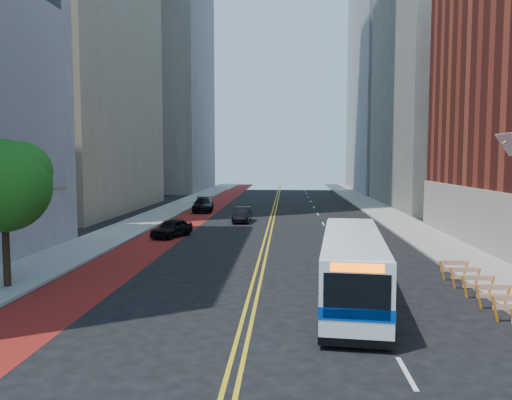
{
  "coord_description": "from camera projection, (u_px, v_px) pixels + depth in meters",
  "views": [
    {
      "loc": [
        1.44,
        -15.66,
        5.96
      ],
      "look_at": [
        -0.02,
        8.0,
        3.99
      ],
      "focal_mm": 35.0,
      "sensor_mm": 36.0,
      "label": 1
    }
  ],
  "objects": [
    {
      "name": "ground",
      "position": [
        241.0,
        343.0,
        16.16
      ],
      "size": [
        160.0,
        160.0,
        0.0
      ],
      "primitive_type": "plane",
      "color": "black",
      "rests_on": "ground"
    },
    {
      "name": "car_a",
      "position": [
        172.0,
        228.0,
        37.96
      ],
      "size": [
        2.93,
        4.36,
        1.38
      ],
      "primitive_type": "imported",
      "rotation": [
        0.0,
        0.0,
        -0.35
      ],
      "color": "black",
      "rests_on": "ground"
    },
    {
      "name": "sidewalk_right",
      "position": [
        403.0,
        224.0,
        45.25
      ],
      "size": [
        4.0,
        140.0,
        0.15
      ],
      "primitive_type": "cube",
      "color": "gray",
      "rests_on": "ground"
    },
    {
      "name": "center_line_outer",
      "position": [
        273.0,
        223.0,
        45.99
      ],
      "size": [
        0.14,
        140.0,
        0.01
      ],
      "primitive_type": "cube",
      "color": "gold",
      "rests_on": "ground"
    },
    {
      "name": "car_c",
      "position": [
        203.0,
        205.0,
        56.15
      ],
      "size": [
        2.72,
        5.61,
        1.57
      ],
      "primitive_type": "imported",
      "rotation": [
        0.0,
        0.0,
        0.1
      ],
      "color": "black",
      "rests_on": "ground"
    },
    {
      "name": "street_tree",
      "position": [
        5.0,
        182.0,
        22.46
      ],
      "size": [
        4.2,
        4.2,
        6.7
      ],
      "color": "black",
      "rests_on": "sidewalk_left"
    },
    {
      "name": "car_b",
      "position": [
        242.0,
        215.0,
        46.92
      ],
      "size": [
        1.58,
        4.3,
        1.41
      ],
      "primitive_type": "imported",
      "rotation": [
        0.0,
        0.0,
        -0.02
      ],
      "color": "black",
      "rests_on": "ground"
    },
    {
      "name": "construction_barriers",
      "position": [
        501.0,
        298.0,
        18.92
      ],
      "size": [
        1.42,
        10.91,
        1.0
      ],
      "color": "orange",
      "rests_on": "ground"
    },
    {
      "name": "center_line_inner",
      "position": [
        269.0,
        223.0,
        46.01
      ],
      "size": [
        0.14,
        140.0,
        0.01
      ],
      "primitive_type": "cube",
      "color": "gold",
      "rests_on": "ground"
    },
    {
      "name": "lane_dashes",
      "position": [
        318.0,
        214.0,
        53.66
      ],
      "size": [
        0.14,
        98.2,
        0.01
      ],
      "color": "silver",
      "rests_on": "ground"
    },
    {
      "name": "midrise_left_far",
      "position": [
        151.0,
        15.0,
        92.53
      ],
      "size": [
        20.0,
        26.0,
        65.0
      ],
      "primitive_type": "cube",
      "color": "slate",
      "rests_on": "ground"
    },
    {
      "name": "midrise_right_near",
      "position": [
        464.0,
        43.0,
        60.83
      ],
      "size": [
        18.0,
        26.0,
        40.0
      ],
      "primitive_type": "cube",
      "color": "slate",
      "rests_on": "ground"
    },
    {
      "name": "transit_bus",
      "position": [
        352.0,
        266.0,
        20.52
      ],
      "size": [
        3.44,
        10.87,
        2.94
      ],
      "rotation": [
        0.0,
        0.0,
        -0.1
      ],
      "color": "silver",
      "rests_on": "ground"
    },
    {
      "name": "midrise_right_far",
      "position": [
        413.0,
        39.0,
        89.99
      ],
      "size": [
        20.0,
        28.0,
        55.0
      ],
      "primitive_type": "cube",
      "color": "gray",
      "rests_on": "ground"
    },
    {
      "name": "bus_lane_paint",
      "position": [
        184.0,
        223.0,
        46.5
      ],
      "size": [
        3.6,
        140.0,
        0.01
      ],
      "primitive_type": "cube",
      "color": "maroon",
      "rests_on": "ground"
    },
    {
      "name": "sidewalk_left",
      "position": [
        143.0,
        222.0,
        46.73
      ],
      "size": [
        4.0,
        140.0,
        0.15
      ],
      "primitive_type": "cube",
      "color": "gray",
      "rests_on": "ground"
    }
  ]
}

